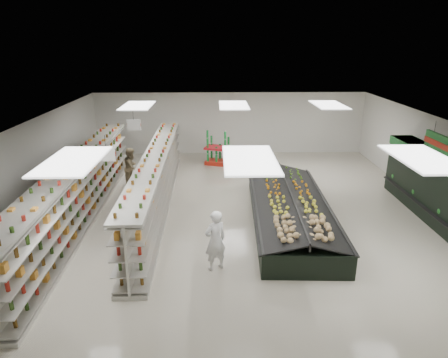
{
  "coord_description": "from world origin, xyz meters",
  "views": [
    {
      "loc": [
        -0.78,
        -12.71,
        5.73
      ],
      "look_at": [
        -0.49,
        0.31,
        1.19
      ],
      "focal_mm": 32.0,
      "sensor_mm": 36.0,
      "label": 1
    }
  ],
  "objects_px": {
    "produce_island": "(290,209)",
    "soda_endcap": "(218,149)",
    "gondola_left": "(79,194)",
    "shopper_main": "(215,241)",
    "shopper_background": "(132,167)",
    "gondola_center": "(157,183)"
  },
  "relations": [
    {
      "from": "produce_island",
      "to": "soda_endcap",
      "type": "bearing_deg",
      "value": 109.22
    },
    {
      "from": "gondola_left",
      "to": "shopper_main",
      "type": "relative_size",
      "value": 7.14
    },
    {
      "from": "produce_island",
      "to": "soda_endcap",
      "type": "height_order",
      "value": "soda_endcap"
    },
    {
      "from": "gondola_left",
      "to": "soda_endcap",
      "type": "distance_m",
      "value": 7.84
    },
    {
      "from": "produce_island",
      "to": "soda_endcap",
      "type": "relative_size",
      "value": 4.5
    },
    {
      "from": "gondola_left",
      "to": "shopper_main",
      "type": "distance_m",
      "value": 5.46
    },
    {
      "from": "gondola_left",
      "to": "shopper_background",
      "type": "relative_size",
      "value": 7.3
    },
    {
      "from": "gondola_left",
      "to": "shopper_background",
      "type": "xyz_separation_m",
      "value": [
        1.07,
        3.28,
        -0.13
      ]
    },
    {
      "from": "shopper_main",
      "to": "shopper_background",
      "type": "bearing_deg",
      "value": -91.06
    },
    {
      "from": "gondola_center",
      "to": "produce_island",
      "type": "bearing_deg",
      "value": -18.53
    },
    {
      "from": "shopper_background",
      "to": "soda_endcap",
      "type": "bearing_deg",
      "value": -41.5
    },
    {
      "from": "gondola_center",
      "to": "shopper_background",
      "type": "relative_size",
      "value": 6.89
    },
    {
      "from": "gondola_left",
      "to": "shopper_background",
      "type": "bearing_deg",
      "value": 70.48
    },
    {
      "from": "gondola_left",
      "to": "shopper_background",
      "type": "distance_m",
      "value": 3.45
    },
    {
      "from": "gondola_left",
      "to": "produce_island",
      "type": "relative_size",
      "value": 1.71
    },
    {
      "from": "gondola_center",
      "to": "shopper_main",
      "type": "xyz_separation_m",
      "value": [
        2.08,
        -4.28,
        -0.06
      ]
    },
    {
      "from": "soda_endcap",
      "to": "shopper_main",
      "type": "bearing_deg",
      "value": -90.98
    },
    {
      "from": "gondola_center",
      "to": "soda_endcap",
      "type": "xyz_separation_m",
      "value": [
        2.24,
        5.17,
        -0.14
      ]
    },
    {
      "from": "gondola_center",
      "to": "shopper_background",
      "type": "distance_m",
      "value": 2.5
    },
    {
      "from": "soda_endcap",
      "to": "shopper_background",
      "type": "distance_m",
      "value": 4.68
    },
    {
      "from": "gondola_center",
      "to": "soda_endcap",
      "type": "distance_m",
      "value": 5.63
    },
    {
      "from": "shopper_background",
      "to": "produce_island",
      "type": "bearing_deg",
      "value": -113.39
    }
  ]
}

